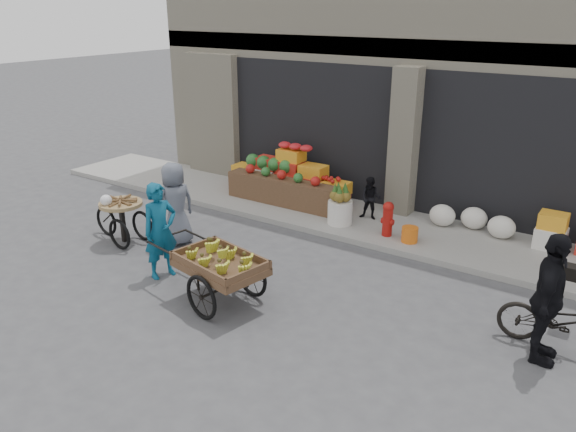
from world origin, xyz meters
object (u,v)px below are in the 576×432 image
Objects in this scene: orange_bucket at (410,235)px; cyclist at (548,299)px; bicycle at (564,321)px; vendor_woman at (160,231)px; fire_hydrant at (388,217)px; pineapple_bin at (340,212)px; banana_cart at (218,261)px; tricycle_cart at (122,215)px; vendor_grey at (175,204)px; seated_person at (370,198)px.

orange_bucket is 0.18× the size of cyclist.
cyclist reaches higher than bicycle.
bicycle is (6.18, 1.42, -0.40)m from vendor_woman.
cyclist reaches higher than fire_hydrant.
pineapple_bin is 3.83m from banana_cart.
cyclist is at bearing -37.27° from fire_hydrant.
banana_cart reaches higher than bicycle.
pineapple_bin is at bearing 177.40° from fire_hydrant.
bicycle is 0.64m from cyclist.
fire_hydrant is at bearing 37.54° from tricycle_cart.
banana_cart is 3.29m from tricycle_cart.
orange_bucket is 0.13× the size of banana_cart.
orange_bucket is 0.22× the size of tricycle_cart.
orange_bucket is at bearing -3.58° from pineapple_bin.
vendor_grey is (-0.79, 1.16, -0.02)m from vendor_woman.
pineapple_bin is 3.41m from vendor_grey.
tricycle_cart is at bearing 91.45° from bicycle.
vendor_grey is at bearing -141.36° from seated_person.
tricycle_cart is (-1.76, 0.64, -0.28)m from vendor_woman.
vendor_woman is (-1.51, -3.63, 0.48)m from pineapple_bin.
vendor_woman is 6.36m from bicycle.
vendor_grey is at bearing 87.95° from bicycle.
pineapple_bin is at bearing 55.52° from cyclist.
pineapple_bin is at bearing 46.05° from tricycle_cart.
orange_bucket is 1.42m from seated_person.
bicycle is at bearing 9.17° from tricycle_cart.
fire_hydrant is at bearing 54.62° from bicycle.
cyclist reaches higher than vendor_woman.
orange_bucket is 0.19× the size of bicycle.
vendor_grey is (-2.70, -3.07, 0.24)m from seated_person.
pineapple_bin is 0.73× the size of fire_hydrant.
seated_person is 0.65× the size of tricycle_cart.
cyclist is (4.07, -3.22, 0.32)m from seated_person.
banana_cart is at bearing 100.53° from cyclist.
cyclist is at bearing -63.71° from vendor_woman.
vendor_grey is at bearing 84.64° from cyclist.
seated_person is 0.56× the size of vendor_grey.
vendor_woman is at bearing -126.10° from fire_hydrant.
tricycle_cart is at bearing -137.51° from pineapple_bin.
vendor_grey is 0.91× the size of cyclist.
fire_hydrant reaches higher than orange_bucket.
fire_hydrant is 0.43× the size of vendor_grey.
fire_hydrant is 0.49× the size of tricycle_cart.
seated_person is at bearing 94.99° from banana_cart.
seated_person reaches higher than pineapple_bin.
orange_bucket is 4.10m from banana_cart.
fire_hydrant is at bearing 48.58° from cyclist.
vendor_grey reaches higher than bicycle.
vendor_woman is 1.02× the size of vendor_grey.
seated_person is 4.44m from banana_cart.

